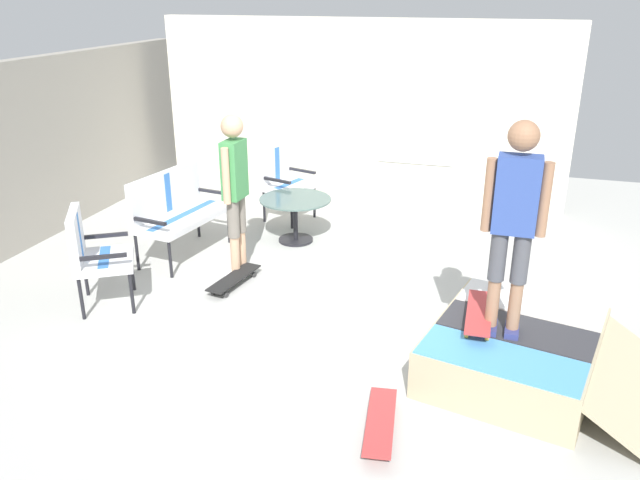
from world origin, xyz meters
TOP-DOWN VIEW (x-y plane):
  - ground_plane at (0.00, 0.00)m, footprint 12.00×12.00m
  - house_facade at (3.80, 0.49)m, footprint 0.23×6.00m
  - skate_ramp at (-0.45, -1.94)m, footprint 1.89×2.10m
  - patio_bench at (1.03, 2.03)m, footprint 1.32×0.73m
  - patio_chair_near_house at (2.63, 1.26)m, footprint 0.75×0.70m
  - patio_chair_by_wall at (-0.41, 2.15)m, footprint 0.82×0.79m
  - patio_table at (1.85, 0.81)m, footprint 0.90×0.90m
  - person_watching at (0.73, 1.09)m, footprint 0.48×0.25m
  - person_skater at (-0.54, -1.79)m, footprint 0.24×0.48m
  - skateboard_by_bench at (0.41, 1.02)m, footprint 0.82×0.32m
  - skateboard_spare at (-1.53, -1.01)m, footprint 0.82×0.31m
  - skateboard_on_ramp at (-0.43, -1.60)m, footprint 0.81×0.22m

SIDE VIEW (x-z plane):
  - ground_plane at x=0.00m, z-range -0.10..0.00m
  - skateboard_by_bench at x=0.41m, z-range 0.03..0.14m
  - skateboard_spare at x=-1.53m, z-range 0.03..0.14m
  - skate_ramp at x=-0.45m, z-range 0.00..0.42m
  - patio_table at x=1.85m, z-range 0.12..0.69m
  - skateboard_on_ramp at x=-0.43m, z-range 0.46..0.56m
  - patio_chair_near_house at x=2.63m, z-range 0.10..1.12m
  - patio_chair_by_wall at x=-0.41m, z-range 0.10..1.12m
  - patio_bench at x=1.03m, z-range 0.11..1.13m
  - person_watching at x=0.73m, z-range 0.16..1.96m
  - house_facade at x=3.80m, z-range 0.00..2.64m
  - person_skater at x=-0.54m, z-range 0.57..2.29m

